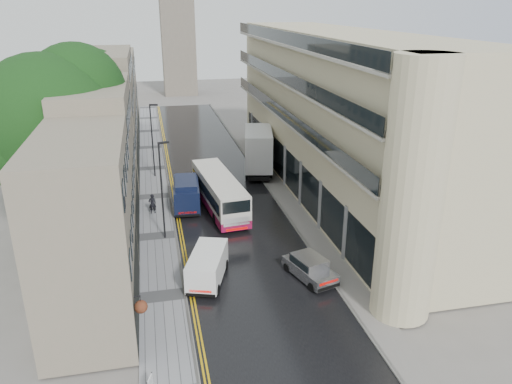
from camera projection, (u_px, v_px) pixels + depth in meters
name	position (u px, v px, depth m)	size (l,w,h in m)	color
road	(220.00, 192.00, 45.74)	(9.00, 85.00, 0.02)	black
left_sidewalk	(155.00, 197.00, 44.56)	(2.70, 85.00, 0.12)	gray
right_sidewalk	(277.00, 187.00, 46.80)	(1.80, 85.00, 0.12)	slate
old_shop_row	(108.00, 127.00, 44.02)	(4.50, 56.00, 12.00)	gray
modern_block	(336.00, 115.00, 43.94)	(8.00, 40.00, 14.00)	#C5B992
tree_near	(51.00, 149.00, 33.94)	(10.56, 10.56, 13.89)	black
tree_far	(79.00, 119.00, 46.13)	(9.24, 9.24, 12.46)	black
cream_bus	(215.00, 207.00, 38.67)	(2.39, 10.52, 2.87)	silver
white_lorry	(246.00, 156.00, 48.61)	(2.61, 8.71, 4.57)	silver
silver_hatchback	(312.00, 281.00, 29.76)	(1.72, 3.93, 1.47)	#A8A8AC
white_van	(188.00, 278.00, 29.51)	(1.88, 4.38, 1.98)	white
navy_van	(175.00, 201.00, 40.16)	(2.07, 5.17, 2.64)	black
pedestrian	(152.00, 204.00, 40.63)	(0.61, 0.40, 1.66)	black
lamp_post_near	(162.00, 192.00, 35.42)	(0.81, 0.18, 7.19)	black
lamp_post_far	(152.00, 141.00, 48.45)	(0.81, 0.18, 7.16)	black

